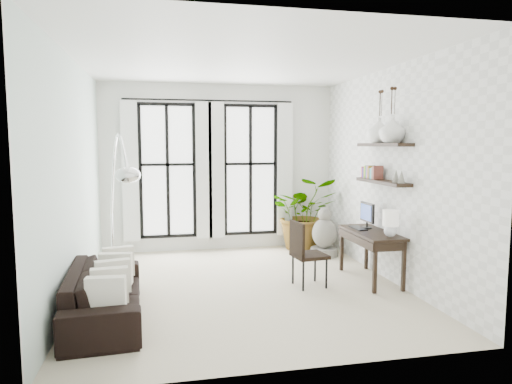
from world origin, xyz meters
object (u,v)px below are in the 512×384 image
object	(u,v)px
arc_lamp	(118,169)
buddha	(324,236)
desk	(372,235)
desk_chair	(304,250)
plant	(304,213)
sofa	(105,293)

from	to	relation	value
arc_lamp	buddha	bearing A→B (deg)	21.26
desk	desk_chair	xyz separation A→B (m)	(-1.07, -0.03, -0.17)
plant	buddha	bearing A→B (deg)	-73.12
plant	arc_lamp	size ratio (longest dim) A/B	0.64
desk	desk_chair	world-z (taller)	desk
desk	desk_chair	size ratio (longest dim) A/B	1.34
plant	arc_lamp	bearing A→B (deg)	-149.05
desk	arc_lamp	world-z (taller)	arc_lamp
sofa	buddha	xyz separation A→B (m)	(3.60, 2.36, 0.08)
desk	buddha	xyz separation A→B (m)	(-0.14, 1.65, -0.33)
desk	arc_lamp	xyz separation A→B (m)	(-3.65, 0.29, 1.01)
desk_chair	arc_lamp	size ratio (longest dim) A/B	0.43
plant	desk_chair	xyz separation A→B (m)	(-0.74, -2.30, -0.17)
desk_chair	arc_lamp	xyz separation A→B (m)	(-2.58, 0.32, 1.17)
desk_chair	buddha	world-z (taller)	desk_chair
plant	buddha	size ratio (longest dim) A/B	1.58
sofa	plant	distance (m)	4.55
plant	desk	world-z (taller)	plant
plant	buddha	world-z (taller)	plant
desk_chair	sofa	bearing A→B (deg)	-173.09
sofa	desk	world-z (taller)	desk
desk	desk_chair	distance (m)	1.08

